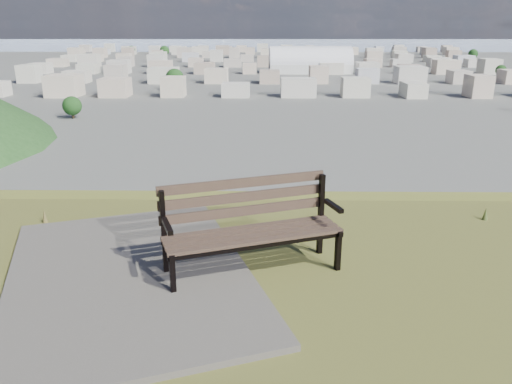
{
  "coord_description": "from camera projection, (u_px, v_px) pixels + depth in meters",
  "views": [
    {
      "loc": [
        -0.8,
        -3.54,
        27.67
      ],
      "look_at": [
        -0.91,
        3.51,
        25.3
      ],
      "focal_mm": 35.0,
      "sensor_mm": 36.0,
      "label": 1
    }
  ],
  "objects": [
    {
      "name": "city_blocks",
      "position": [
        265.0,
        58.0,
        384.89
      ],
      "size": [
        395.0,
        361.0,
        7.0
      ],
      "color": "beige",
      "rests_on": "ground"
    },
    {
      "name": "gravel_patch",
      "position": [
        130.0,
        275.0,
        5.54
      ],
      "size": [
        3.62,
        4.3,
        0.07
      ],
      "primitive_type": "cube",
      "rotation": [
        0.0,
        0.0,
        0.34
      ],
      "color": "#645F57",
      "rests_on": "hilltop_mesa"
    },
    {
      "name": "city_trees",
      "position": [
        223.0,
        63.0,
        313.34
      ],
      "size": [
        406.52,
        387.2,
        9.98
      ],
      "color": "#312518",
      "rests_on": "ground"
    },
    {
      "name": "bay_water",
      "position": [
        264.0,
        41.0,
        865.17
      ],
      "size": [
        2400.0,
        700.0,
        0.12
      ],
      "primitive_type": "cube",
      "color": "#96A8BF",
      "rests_on": "ground"
    },
    {
      "name": "far_hills",
      "position": [
        241.0,
        26.0,
        1334.58
      ],
      "size": [
        2050.0,
        340.0,
        60.0
      ],
      "color": "#8894AA",
      "rests_on": "ground"
    },
    {
      "name": "park_bench",
      "position": [
        250.0,
        222.0,
        5.56
      ],
      "size": [
        2.06,
        1.25,
        1.03
      ],
      "rotation": [
        0.0,
        0.0,
        0.34
      ],
      "color": "#483729",
      "rests_on": "hilltop_mesa"
    },
    {
      "name": "arena",
      "position": [
        310.0,
        65.0,
        299.82
      ],
      "size": [
        49.56,
        22.62,
        20.58
      ],
      "rotation": [
        0.0,
        0.0,
        0.04
      ],
      "color": "silver",
      "rests_on": "ground"
    }
  ]
}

